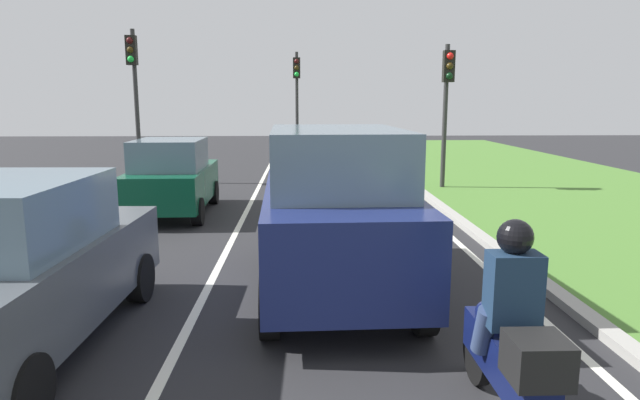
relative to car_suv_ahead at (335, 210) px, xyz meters
The scene contains 13 objects.
ground_plane 5.63m from the car_suv_ahead, 101.68° to the left, with size 60.00×60.00×0.00m, color #262628.
lane_line_center 5.81m from the car_suv_ahead, 108.59° to the left, with size 0.12×32.00×0.01m, color silver.
lane_line_right_edge 6.05m from the car_suv_ahead, 65.27° to the left, with size 0.12×32.00×0.01m, color silver.
grass_verge_right 9.22m from the car_suv_ahead, 36.15° to the left, with size 9.00×48.00×0.06m, color #47752D.
curb_right 6.26m from the car_suv_ahead, 61.05° to the left, with size 0.24×48.00×0.12m, color #9E9B93.
car_suv_ahead is the anchor object (origin of this frame).
car_sedan_left_lane 3.90m from the car_suv_ahead, 153.06° to the right, with size 1.93×4.34×1.86m.
car_hatchback_far 6.45m from the car_suv_ahead, 122.82° to the left, with size 1.81×3.74×1.78m.
motorcycle 3.60m from the car_suv_ahead, 70.42° to the right, with size 0.40×1.90×1.01m.
rider_person 3.50m from the car_suv_ahead, 70.15° to the right, with size 0.50×0.40×1.16m.
traffic_light_near_right 9.86m from the car_suv_ahead, 66.79° to the left, with size 0.32×0.50×4.28m.
traffic_light_overhead_left 12.21m from the car_suv_ahead, 118.70° to the left, with size 0.32×0.50×4.88m.
traffic_light_far_median 17.76m from the car_suv_ahead, 92.20° to the left, with size 0.32×0.50×4.81m.
Camera 1 is at (0.66, 1.27, 2.63)m, focal length 30.64 mm.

